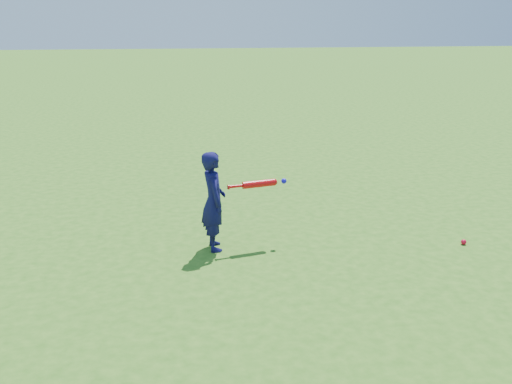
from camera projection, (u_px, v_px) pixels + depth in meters
ground at (243, 262)px, 6.05m from camera, size 80.00×80.00×0.00m
child at (214, 201)px, 6.25m from camera, size 0.31×0.43×1.12m
ground_ball_red at (464, 242)px, 6.51m from camera, size 0.06×0.06×0.06m
bat_swing at (261, 184)px, 6.36m from camera, size 0.69×0.21×0.08m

